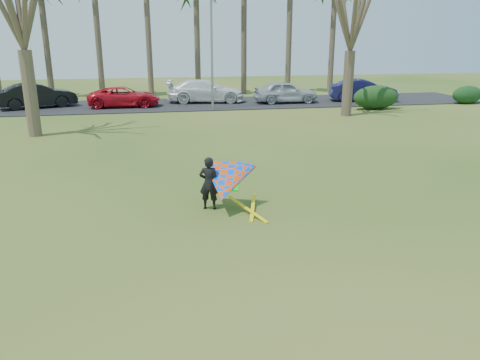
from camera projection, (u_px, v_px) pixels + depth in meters
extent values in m
plane|color=#1B480F|center=(256.00, 249.00, 11.02)|extent=(100.00, 100.00, 0.00)
cube|color=black|center=(180.00, 104.00, 34.47)|extent=(46.00, 7.00, 0.06)
cylinder|color=#4B3D2D|center=(46.00, 41.00, 36.96)|extent=(0.48, 0.48, 9.00)
cylinder|color=#4E402E|center=(98.00, 36.00, 37.59)|extent=(0.48, 0.48, 9.70)
cylinder|color=brown|center=(148.00, 32.00, 38.22)|extent=(0.48, 0.48, 10.40)
cylinder|color=#453A29|center=(197.00, 41.00, 39.16)|extent=(0.48, 0.48, 9.00)
cylinder|color=#47372A|center=(244.00, 36.00, 39.79)|extent=(0.48, 0.48, 9.70)
cylinder|color=brown|center=(289.00, 32.00, 40.42)|extent=(0.48, 0.48, 10.40)
cylinder|color=#47372A|center=(332.00, 41.00, 41.36)|extent=(0.48, 0.48, 9.00)
cylinder|color=brown|center=(30.00, 94.00, 23.02)|extent=(0.64, 0.64, 4.20)
cylinder|color=brown|center=(348.00, 84.00, 29.16)|extent=(0.64, 0.64, 3.99)
cylinder|color=gray|center=(212.00, 50.00, 30.86)|extent=(0.16, 0.16, 8.00)
ellipsoid|color=#143412|center=(376.00, 97.00, 32.19)|extent=(3.26, 1.48, 1.63)
ellipsoid|color=black|center=(467.00, 95.00, 34.86)|extent=(2.40, 1.13, 1.33)
imported|color=black|center=(37.00, 95.00, 32.47)|extent=(5.45, 3.52, 1.70)
imported|color=red|center=(124.00, 97.00, 32.97)|extent=(5.02, 2.37, 1.39)
imported|color=white|center=(206.00, 91.00, 35.20)|extent=(6.02, 3.00, 1.68)
imported|color=#ABAFB9|center=(286.00, 92.00, 34.95)|extent=(4.76, 2.05, 1.60)
imported|color=#181848|center=(363.00, 90.00, 35.93)|extent=(5.32, 2.91, 1.66)
imported|color=black|center=(209.00, 183.00, 13.38)|extent=(0.65, 0.52, 1.55)
cone|color=blue|center=(226.00, 182.00, 13.20)|extent=(2.13, 2.39, 2.02)
cube|color=#0CBF19|center=(231.00, 185.00, 13.17)|extent=(0.62, 0.60, 0.24)
cube|color=yellow|center=(247.00, 213.00, 13.22)|extent=(0.85, 1.66, 0.28)
cube|color=yellow|center=(253.00, 210.00, 13.45)|extent=(0.56, 1.76, 0.22)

